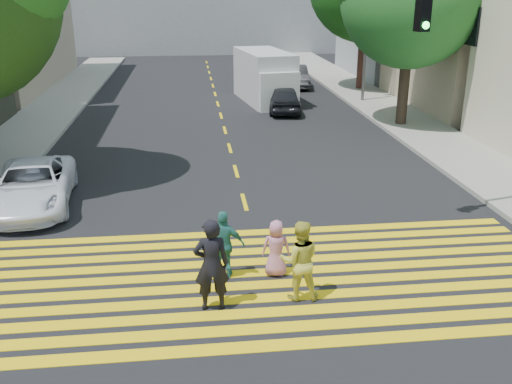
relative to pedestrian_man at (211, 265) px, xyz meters
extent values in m
plane|color=black|center=(1.19, -0.21, -0.95)|extent=(120.00, 120.00, 0.00)
cube|color=gray|center=(-7.31, 21.79, -0.88)|extent=(3.00, 40.00, 0.15)
cube|color=gray|center=(9.69, 14.79, -0.88)|extent=(3.00, 60.00, 0.15)
cube|color=maroon|center=(-5.71, 5.79, -0.87)|extent=(0.20, 8.00, 0.16)
cube|color=yellow|center=(1.19, -1.41, -0.95)|extent=(13.40, 0.35, 0.01)
cube|color=yellow|center=(1.19, -0.86, -0.95)|extent=(13.40, 0.35, 0.01)
cube|color=yellow|center=(1.19, -0.31, -0.95)|extent=(13.40, 0.35, 0.01)
cube|color=yellow|center=(1.19, 0.24, -0.95)|extent=(13.40, 0.35, 0.01)
cube|color=yellow|center=(1.19, 0.79, -0.95)|extent=(13.40, 0.35, 0.01)
cube|color=yellow|center=(1.19, 1.34, -0.95)|extent=(13.40, 0.35, 0.01)
cube|color=yellow|center=(1.19, 1.89, -0.95)|extent=(13.40, 0.35, 0.01)
cube|color=yellow|center=(1.19, 2.44, -0.95)|extent=(13.40, 0.35, 0.01)
cube|color=yellow|center=(1.19, 2.99, -0.95)|extent=(13.40, 0.35, 0.01)
cube|color=yellow|center=(1.19, 3.54, -0.95)|extent=(13.40, 0.35, 0.01)
cube|color=yellow|center=(1.19, 5.79, -0.95)|extent=(0.12, 1.40, 0.01)
cube|color=yellow|center=(1.19, 8.79, -0.95)|extent=(0.12, 1.40, 0.01)
cube|color=yellow|center=(1.19, 11.79, -0.95)|extent=(0.12, 1.40, 0.01)
cube|color=yellow|center=(1.19, 14.79, -0.95)|extent=(0.12, 1.40, 0.01)
cube|color=yellow|center=(1.19, 17.79, -0.95)|extent=(0.12, 1.40, 0.01)
cube|color=yellow|center=(1.19, 20.79, -0.95)|extent=(0.12, 1.40, 0.01)
cube|color=yellow|center=(1.19, 23.79, -0.95)|extent=(0.12, 1.40, 0.01)
cube|color=yellow|center=(1.19, 26.79, -0.95)|extent=(0.12, 1.40, 0.01)
cube|color=yellow|center=(1.19, 29.79, -0.95)|extent=(0.12, 1.40, 0.01)
cube|color=yellow|center=(1.19, 32.79, -0.95)|extent=(0.12, 1.40, 0.01)
cube|color=yellow|center=(1.19, 35.79, -0.95)|extent=(0.12, 1.40, 0.01)
cube|color=yellow|center=(1.19, 38.79, -0.95)|extent=(0.12, 1.40, 0.01)
cube|color=tan|center=(16.19, 18.79, 4.05)|extent=(10.00, 10.00, 10.00)
cube|color=gray|center=(16.19, 29.79, 4.05)|extent=(10.00, 10.00, 10.00)
cylinder|color=black|center=(9.19, 14.57, 0.64)|extent=(0.61, 0.61, 3.19)
cylinder|color=#40241D|center=(10.06, 24.01, 0.79)|extent=(0.56, 0.56, 3.49)
imported|color=black|center=(0.00, 0.00, 0.00)|extent=(0.72, 0.50, 1.91)
imported|color=gold|center=(1.78, 0.19, -0.10)|extent=(0.87, 0.71, 1.70)
imported|color=#BE7290|center=(1.46, 1.23, -0.31)|extent=(0.69, 0.51, 1.28)
imported|color=#2F7B76|center=(0.32, 1.26, -0.18)|extent=(0.96, 0.54, 1.54)
imported|color=white|center=(-4.89, 6.15, -0.31)|extent=(2.55, 4.80, 1.29)
imported|color=black|center=(4.43, 18.34, -0.29)|extent=(1.95, 4.02, 1.32)
imported|color=#A0A8B9|center=(4.78, 31.55, -0.34)|extent=(2.26, 4.41, 1.22)
imported|color=#28282C|center=(6.36, 25.68, -0.29)|extent=(1.63, 4.09, 1.32)
cube|color=silver|center=(3.79, 21.35, 0.41)|extent=(2.95, 5.71, 2.72)
cube|color=silver|center=(4.15, 18.98, 0.03)|extent=(2.24, 1.60, 1.96)
cylinder|color=black|center=(3.22, 19.29, -0.57)|extent=(0.38, 0.79, 0.76)
cylinder|color=black|center=(4.94, 19.54, -0.57)|extent=(0.38, 0.79, 0.76)
cylinder|color=black|center=(2.65, 23.17, -0.57)|extent=(0.38, 0.79, 0.76)
cylinder|color=black|center=(4.37, 23.42, -0.57)|extent=(0.38, 0.79, 0.76)
cube|color=black|center=(5.17, 3.37, 4.53)|extent=(0.34, 0.34, 0.90)
sphere|color=#34FB52|center=(5.20, 3.23, 4.23)|extent=(0.21, 0.21, 0.17)
cylinder|color=#585858|center=(9.07, 20.20, 3.45)|extent=(0.18, 0.18, 8.81)
camera|label=1|loc=(-0.28, -9.93, 5.10)|focal=40.00mm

